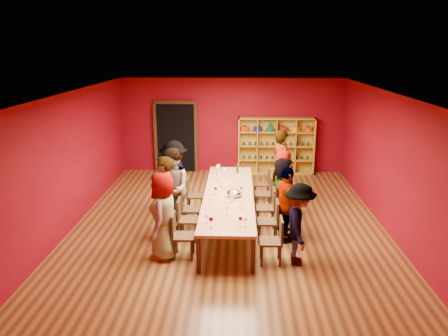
% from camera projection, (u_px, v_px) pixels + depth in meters
% --- Properties ---
extents(room_shell, '(7.10, 9.10, 3.04)m').
position_uv_depth(room_shell, '(229.00, 162.00, 9.60)').
color(room_shell, '#563316').
rests_on(room_shell, ground).
extents(tasting_table, '(1.10, 4.50, 0.75)m').
position_uv_depth(tasting_table, '(229.00, 196.00, 9.81)').
color(tasting_table, '#B47B4B').
rests_on(tasting_table, ground).
extents(doorway, '(1.40, 0.17, 2.30)m').
position_uv_depth(doorway, '(176.00, 137.00, 14.02)').
color(doorway, black).
rests_on(doorway, ground).
extents(shelving_unit, '(2.40, 0.40, 1.80)m').
position_uv_depth(shelving_unit, '(276.00, 143.00, 13.84)').
color(shelving_unit, '#B79129').
rests_on(shelving_unit, ground).
extents(chair_person_left_0, '(0.42, 0.42, 0.89)m').
position_uv_depth(chair_person_left_0, '(179.00, 233.00, 8.37)').
color(chair_person_left_0, black).
rests_on(chair_person_left_0, ground).
extents(person_left_0, '(0.50, 0.85, 1.70)m').
position_uv_depth(person_left_0, '(164.00, 216.00, 8.28)').
color(person_left_0, white).
rests_on(person_left_0, ground).
extents(chair_person_left_1, '(0.42, 0.42, 0.89)m').
position_uv_depth(chair_person_left_1, '(184.00, 217.00, 9.15)').
color(chair_person_left_1, black).
rests_on(chair_person_left_1, ground).
extents(person_left_1, '(0.60, 0.74, 1.80)m').
position_uv_depth(person_left_1, '(163.00, 199.00, 9.05)').
color(person_left_1, '#161E3D').
rests_on(person_left_1, ground).
extents(chair_person_left_2, '(0.42, 0.42, 0.89)m').
position_uv_depth(chair_person_left_2, '(188.00, 207.00, 9.74)').
color(chair_person_left_2, black).
rests_on(chair_person_left_2, ground).
extents(person_left_2, '(0.77, 1.00, 1.82)m').
position_uv_depth(person_left_2, '(172.00, 189.00, 9.64)').
color(person_left_2, '#4C4C51').
rests_on(person_left_2, ground).
extents(chair_person_left_3, '(0.42, 0.42, 0.89)m').
position_uv_depth(chair_person_left_3, '(192.00, 193.00, 10.64)').
color(chair_person_left_3, black).
rests_on(chair_person_left_3, ground).
extents(person_left_3, '(0.50, 1.17, 1.79)m').
position_uv_depth(person_left_3, '(174.00, 177.00, 10.54)').
color(person_left_3, '#535258').
rests_on(person_left_3, ground).
extents(chair_person_right_0, '(0.42, 0.42, 0.89)m').
position_uv_depth(chair_person_right_0, '(275.00, 238.00, 8.14)').
color(chair_person_right_0, black).
rests_on(chair_person_right_0, ground).
extents(person_right_0, '(0.49, 1.04, 1.57)m').
position_uv_depth(person_right_0, '(299.00, 224.00, 8.05)').
color(person_right_0, '#141437').
rests_on(person_right_0, ground).
extents(chair_person_right_1, '(0.42, 0.42, 0.89)m').
position_uv_depth(chair_person_right_1, '(271.00, 219.00, 9.06)').
color(chair_person_right_1, black).
rests_on(chair_person_right_1, ground).
extents(person_right_1, '(0.74, 1.04, 1.61)m').
position_uv_depth(person_right_1, '(286.00, 205.00, 8.96)').
color(person_right_1, '#5975B9').
rests_on(person_right_1, ground).
extents(chair_person_right_2, '(0.42, 0.42, 0.89)m').
position_uv_depth(chair_person_right_2, '(269.00, 205.00, 9.82)').
color(chair_person_right_2, black).
rests_on(chair_person_right_2, ground).
extents(person_right_2, '(0.63, 1.54, 1.61)m').
position_uv_depth(person_right_2, '(283.00, 193.00, 9.72)').
color(person_right_2, silver).
rests_on(person_right_2, ground).
extents(chair_person_right_3, '(0.42, 0.42, 0.89)m').
position_uv_depth(chair_person_right_3, '(266.00, 192.00, 10.74)').
color(chair_person_right_3, black).
rests_on(chair_person_right_3, ground).
extents(person_right_3, '(0.69, 0.86, 1.54)m').
position_uv_depth(person_right_3, '(283.00, 181.00, 10.65)').
color(person_right_3, tan).
rests_on(person_right_3, ground).
extents(chair_person_right_4, '(0.42, 0.42, 0.89)m').
position_uv_depth(chair_person_right_4, '(265.00, 182.00, 11.52)').
color(chair_person_right_4, black).
rests_on(chair_person_right_4, ground).
extents(person_right_4, '(0.75, 0.84, 1.89)m').
position_uv_depth(person_right_4, '(281.00, 165.00, 11.39)').
color(person_right_4, '#131834').
rests_on(person_right_4, ground).
extents(wine_glass_0, '(0.08, 0.08, 0.20)m').
position_uv_depth(wine_glass_0, '(227.00, 208.00, 8.54)').
color(wine_glass_0, white).
rests_on(wine_glass_0, tasting_table).
extents(wine_glass_1, '(0.08, 0.08, 0.20)m').
position_uv_depth(wine_glass_1, '(214.00, 187.00, 9.80)').
color(wine_glass_1, white).
rests_on(wine_glass_1, tasting_table).
extents(wine_glass_2, '(0.07, 0.07, 0.18)m').
position_uv_depth(wine_glass_2, '(211.00, 199.00, 9.07)').
color(wine_glass_2, white).
rests_on(wine_glass_2, tasting_table).
extents(wine_glass_3, '(0.09, 0.09, 0.21)m').
position_uv_depth(wine_glass_3, '(243.00, 166.00, 11.49)').
color(wine_glass_3, white).
rests_on(wine_glass_3, tasting_table).
extents(wine_glass_4, '(0.07, 0.07, 0.19)m').
position_uv_depth(wine_glass_4, '(216.00, 189.00, 9.72)').
color(wine_glass_4, white).
rests_on(wine_glass_4, tasting_table).
extents(wine_glass_5, '(0.07, 0.07, 0.18)m').
position_uv_depth(wine_glass_5, '(242.00, 191.00, 9.57)').
color(wine_glass_5, white).
rests_on(wine_glass_5, tasting_table).
extents(wine_glass_6, '(0.08, 0.08, 0.21)m').
position_uv_depth(wine_glass_6, '(241.00, 201.00, 8.90)').
color(wine_glass_6, white).
rests_on(wine_glass_6, tasting_table).
extents(wine_glass_7, '(0.09, 0.09, 0.21)m').
position_uv_depth(wine_glass_7, '(217.00, 167.00, 11.36)').
color(wine_glass_7, white).
rests_on(wine_glass_7, tasting_table).
extents(wine_glass_8, '(0.07, 0.07, 0.18)m').
position_uv_depth(wine_glass_8, '(242.00, 189.00, 9.74)').
color(wine_glass_8, white).
rests_on(wine_glass_8, tasting_table).
extents(wine_glass_9, '(0.08, 0.08, 0.20)m').
position_uv_depth(wine_glass_9, '(218.00, 176.00, 10.62)').
color(wine_glass_9, white).
rests_on(wine_glass_9, tasting_table).
extents(wine_glass_10, '(0.09, 0.09, 0.22)m').
position_uv_depth(wine_glass_10, '(224.00, 170.00, 11.11)').
color(wine_glass_10, white).
rests_on(wine_glass_10, tasting_table).
extents(wine_glass_11, '(0.07, 0.07, 0.18)m').
position_uv_depth(wine_glass_11, '(219.00, 166.00, 11.59)').
color(wine_glass_11, white).
rests_on(wine_glass_11, tasting_table).
extents(wine_glass_12, '(0.08, 0.08, 0.19)m').
position_uv_depth(wine_glass_12, '(207.00, 216.00, 8.14)').
color(wine_glass_12, white).
rests_on(wine_glass_12, tasting_table).
extents(wine_glass_13, '(0.08, 0.08, 0.19)m').
position_uv_depth(wine_glass_13, '(245.00, 220.00, 8.00)').
color(wine_glass_13, white).
rests_on(wine_glass_13, tasting_table).
extents(wine_glass_14, '(0.07, 0.07, 0.18)m').
position_uv_depth(wine_glass_14, '(242.00, 202.00, 8.88)').
color(wine_glass_14, white).
rests_on(wine_glass_14, tasting_table).
extents(wine_glass_15, '(0.07, 0.07, 0.19)m').
position_uv_depth(wine_glass_15, '(241.00, 219.00, 8.03)').
color(wine_glass_15, white).
rests_on(wine_glass_15, tasting_table).
extents(wine_glass_16, '(0.08, 0.08, 0.20)m').
position_uv_depth(wine_glass_16, '(211.00, 220.00, 7.97)').
color(wine_glass_16, white).
rests_on(wine_glass_16, tasting_table).
extents(wine_glass_17, '(0.08, 0.08, 0.19)m').
position_uv_depth(wine_glass_17, '(243.00, 178.00, 10.50)').
color(wine_glass_17, white).
rests_on(wine_glass_17, tasting_table).
extents(wine_glass_18, '(0.07, 0.07, 0.18)m').
position_uv_depth(wine_glass_18, '(226.00, 196.00, 9.25)').
color(wine_glass_18, white).
rests_on(wine_glass_18, tasting_table).
extents(wine_glass_19, '(0.08, 0.08, 0.19)m').
position_uv_depth(wine_glass_19, '(218.00, 176.00, 10.70)').
color(wine_glass_19, white).
rests_on(wine_glass_19, tasting_table).
extents(spittoon_bowl, '(0.34, 0.34, 0.18)m').
position_uv_depth(spittoon_bowl, '(234.00, 193.00, 9.60)').
color(spittoon_bowl, silver).
rests_on(spittoon_bowl, tasting_table).
extents(carafe_a, '(0.09, 0.09, 0.23)m').
position_uv_depth(carafe_a, '(222.00, 184.00, 10.20)').
color(carafe_a, white).
rests_on(carafe_a, tasting_table).
extents(carafe_b, '(0.10, 0.10, 0.24)m').
position_uv_depth(carafe_b, '(232.00, 197.00, 9.29)').
color(carafe_b, white).
rests_on(carafe_b, tasting_table).
extents(wine_bottle, '(0.08, 0.08, 0.28)m').
position_uv_depth(wine_bottle, '(237.00, 169.00, 11.38)').
color(wine_bottle, '#153B1A').
rests_on(wine_bottle, tasting_table).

